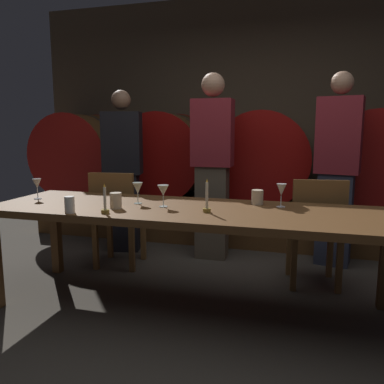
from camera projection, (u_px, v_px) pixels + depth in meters
The scene contains 22 objects.
ground_plane at pixel (226, 325), 2.51m from camera, with size 7.61×7.61×0.00m, color #3F3A33.
back_wall at pixel (267, 116), 4.77m from camera, with size 5.85×0.24×2.81m, color brown.
barrel_shelf at pixel (260, 221), 4.44m from camera, with size 5.27×0.90×0.44m, color brown.
wine_barrel_far_left at pixel (82, 154), 4.92m from camera, with size 1.01×0.81×1.01m.
wine_barrel_left at pixel (168, 156), 4.62m from camera, with size 1.01×0.81×1.01m.
wine_barrel_center at pixel (264, 158), 4.32m from camera, with size 1.01×0.81×1.01m.
wine_barrel_right at pixel (370, 160), 4.02m from camera, with size 1.01×0.81×1.01m.
dining_table at pixel (189, 217), 2.65m from camera, with size 2.79×0.84×0.72m.
chair_left at pixel (117, 215), 3.50m from camera, with size 0.44×0.44×0.88m.
chair_right at pixel (316, 228), 3.04m from camera, with size 0.45×0.45×0.88m.
guest_left at pixel (123, 171), 3.96m from camera, with size 0.43×0.33×1.64m.
guest_center at pixel (212, 165), 3.71m from camera, with size 0.38×0.24×1.77m.
guest_right at pixel (337, 169), 3.52m from camera, with size 0.42×0.31×1.75m.
candle_left at pixel (105, 205), 2.46m from camera, with size 0.05×0.05×0.19m.
candle_right at pixel (207, 203), 2.50m from camera, with size 0.05×0.05×0.22m.
wine_glass_far_left at pixel (37, 184), 2.96m from camera, with size 0.07×0.07×0.16m.
wine_glass_left at pixel (138, 189), 2.78m from camera, with size 0.07×0.07×0.15m.
wine_glass_center_left at pixel (163, 191), 2.67m from camera, with size 0.08×0.08×0.15m.
wine_glass_center_right at pixel (281, 190), 2.66m from camera, with size 0.07×0.07×0.16m.
cup_left at pixel (70, 205), 2.48m from camera, with size 0.06×0.06×0.11m, color white.
cup_center at pixel (116, 201), 2.62m from camera, with size 0.08×0.08×0.11m, color beige.
cup_right at pixel (257, 197), 2.76m from camera, with size 0.08×0.08×0.10m, color beige.
Camera 1 is at (0.42, -2.31, 1.25)m, focal length 36.35 mm.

